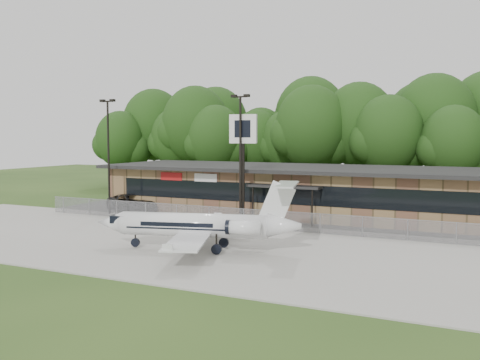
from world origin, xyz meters
The scene contains 11 objects.
ground centered at (0.00, 0.00, 0.00)m, with size 160.00×160.00×0.00m, color #243F16.
apron centered at (0.00, 8.00, 0.04)m, with size 64.00×18.00×0.08m, color #9E9B93.
parking_lot centered at (0.00, 19.50, 0.03)m, with size 50.00×9.00×0.06m, color #383835.
terminal centered at (0.00, 23.94, 2.18)m, with size 41.00×11.65×4.30m.
fence centered at (0.00, 15.00, 0.78)m, with size 46.00×0.04×1.52m.
treeline centered at (0.00, 42.00, 7.50)m, with size 72.00×12.00×15.00m, color #233E13, non-canonical shape.
light_pole_left centered at (-18.00, 16.50, 5.98)m, with size 1.55×0.30×10.23m.
light_pole_mid centered at (-5.00, 16.50, 5.98)m, with size 1.55×0.30×10.23m.
business_jet centered at (-2.86, 6.52, 1.55)m, with size 12.81×11.51×4.34m.
suv centered at (-17.25, 18.80, 0.81)m, with size 2.68×5.81×1.62m, color #2F2F31.
pole_sign centered at (-4.90, 16.79, 6.66)m, with size 2.29×0.38×8.70m.
Camera 1 is at (13.00, -21.38, 7.02)m, focal length 40.00 mm.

